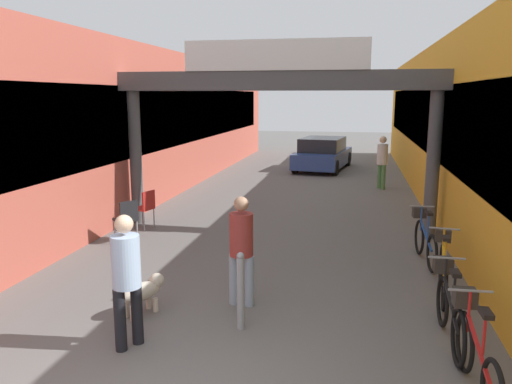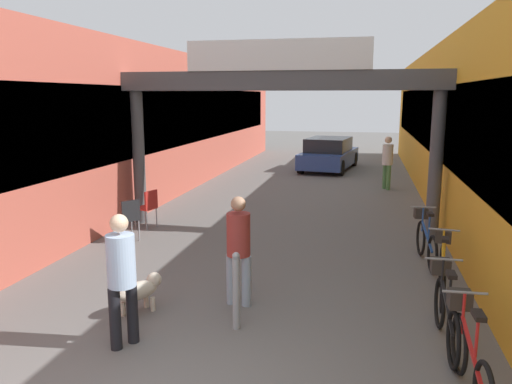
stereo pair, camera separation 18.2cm
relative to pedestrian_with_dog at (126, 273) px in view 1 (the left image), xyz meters
The scene contains 15 objects.
storefront_left 10.23m from the pedestrian_with_dog, 114.51° to the left, with size 3.00×26.00×4.32m.
storefront_right 11.07m from the pedestrian_with_dog, 57.14° to the left, with size 3.00×26.00×4.32m.
arcade_sign_gateway 6.12m from the pedestrian_with_dog, 81.24° to the left, with size 7.40×0.47×4.18m.
pedestrian_with_dog is the anchor object (origin of this frame).
pedestrian_companion 1.82m from the pedestrian_with_dog, 54.57° to the left, with size 0.39×0.38×1.61m.
pedestrian_carrying_crate 11.98m from the pedestrian_with_dog, 73.07° to the left, with size 0.46×0.46×1.73m.
dog_on_leash 1.14m from the pedestrian_with_dog, 103.33° to the left, with size 0.58×0.73×0.52m.
bicycle_red_nearest 3.92m from the pedestrian_with_dog, ahead, with size 0.46×1.69×0.98m.
bicycle_black_second 3.96m from the pedestrian_with_dog, 13.93° to the left, with size 0.46×1.69×0.98m.
bicycle_orange_third 4.72m from the pedestrian_with_dog, 31.74° to the left, with size 0.46×1.68×0.98m.
bicycle_blue_farthest 5.68m from the pedestrian_with_dog, 46.20° to the left, with size 0.46×1.69×0.98m.
bollard_post_metal 1.48m from the pedestrian_with_dog, 30.77° to the left, with size 0.10×0.10×1.05m.
cafe_chair_black_nearer 4.60m from the pedestrian_with_dog, 115.69° to the left, with size 0.56×0.56×0.89m.
cafe_chair_red_farther 5.61m from the pedestrian_with_dog, 111.46° to the left, with size 0.50×0.50×0.89m.
parked_car_blue 15.61m from the pedestrian_with_dog, 85.21° to the left, with size 2.32×4.21×1.33m.
Camera 1 is at (1.72, -3.45, 3.00)m, focal length 35.00 mm.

